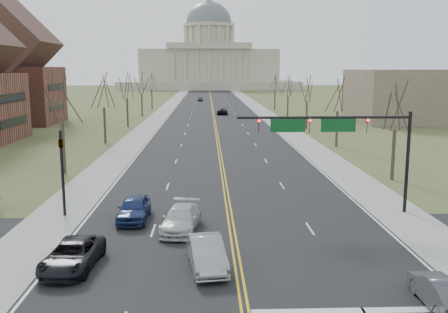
{
  "coord_description": "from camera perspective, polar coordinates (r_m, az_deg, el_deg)",
  "views": [
    {
      "loc": [
        -1.58,
        -20.39,
        10.07
      ],
      "look_at": [
        -0.16,
        19.88,
        3.0
      ],
      "focal_mm": 40.0,
      "sensor_mm": 36.0,
      "label": 1
    }
  ],
  "objects": [
    {
      "name": "edge_line_left",
      "position": [
        131.04,
        -5.63,
        5.5
      ],
      "size": [
        0.15,
        380.0,
        0.01
      ],
      "primitive_type": "cube",
      "color": "silver",
      "rests_on": "road"
    },
    {
      "name": "stop_bar",
      "position": [
        22.81,
        15.64,
        -16.59
      ],
      "size": [
        9.5,
        0.5,
        0.01
      ],
      "primitive_type": "cube",
      "color": "silver",
      "rests_on": "road"
    },
    {
      "name": "tree_r_1",
      "position": [
        66.71,
        12.91,
        6.68
      ],
      "size": [
        3.74,
        3.74,
        8.5
      ],
      "color": "#3A3022",
      "rests_on": "ground"
    },
    {
      "name": "bldg_right_mass",
      "position": [
        105.1,
        21.44,
        6.5
      ],
      "size": [
        25.0,
        20.0,
        10.0
      ],
      "primitive_type": "cube",
      "color": "brown",
      "rests_on": "ground"
    },
    {
      "name": "edge_line_right",
      "position": [
        131.27,
        2.98,
        5.54
      ],
      "size": [
        0.15,
        380.0,
        0.01
      ],
      "primitive_type": "cube",
      "color": "silver",
      "rests_on": "road"
    },
    {
      "name": "sidewalk_right",
      "position": [
        131.48,
        3.94,
        5.54
      ],
      "size": [
        4.0,
        380.0,
        0.03
      ],
      "primitive_type": "cube",
      "color": "gray",
      "rests_on": "ground"
    },
    {
      "name": "car_sb_inner_second",
      "position": [
        31.8,
        -4.96,
        -7.11
      ],
      "size": [
        2.7,
        5.36,
        1.49
      ],
      "primitive_type": "imported",
      "rotation": [
        0.0,
        0.0,
        -0.12
      ],
      "color": "#B7B7B7",
      "rests_on": "road"
    },
    {
      "name": "tree_r_4",
      "position": [
        125.61,
        5.86,
        8.29
      ],
      "size": [
        3.74,
        3.74,
        8.5
      ],
      "color": "#3A3022",
      "rests_on": "ground"
    },
    {
      "name": "ground",
      "position": [
        22.8,
        2.25,
        -16.27
      ],
      "size": [
        600.0,
        600.0,
        0.0
      ],
      "primitive_type": "plane",
      "color": "#52562B",
      "rests_on": "ground"
    },
    {
      "name": "tree_l_2",
      "position": [
        89.54,
        -11.06,
        7.76
      ],
      "size": [
        3.96,
        3.96,
        9.0
      ],
      "color": "#3A3022",
      "rests_on": "ground"
    },
    {
      "name": "road",
      "position": [
        130.79,
        -1.32,
        5.53
      ],
      "size": [
        20.0,
        380.0,
        0.01
      ],
      "primitive_type": "cube",
      "color": "black",
      "rests_on": "ground"
    },
    {
      "name": "bldg_left_far",
      "position": [
        101.18,
        -23.4,
        8.85
      ],
      "size": [
        17.1,
        14.28,
        23.25
      ],
      "color": "brown",
      "rests_on": "ground"
    },
    {
      "name": "car_nb_outer_lead",
      "position": [
        23.91,
        23.57,
        -13.95
      ],
      "size": [
        1.57,
        4.28,
        1.4
      ],
      "primitive_type": "imported",
      "rotation": [
        0.0,
        0.0,
        3.12
      ],
      "color": "#45484C",
      "rests_on": "road"
    },
    {
      "name": "signal_left",
      "position": [
        35.88,
        -18.03,
        -0.74
      ],
      "size": [
        0.32,
        0.36,
        6.0
      ],
      "color": "black",
      "rests_on": "ground"
    },
    {
      "name": "tree_r_3",
      "position": [
        105.84,
        7.35,
        7.96
      ],
      "size": [
        3.74,
        3.74,
        8.5
      ],
      "color": "#3A3022",
      "rests_on": "ground"
    },
    {
      "name": "car_sb_inner_lead",
      "position": [
        25.97,
        -2.0,
        -10.98
      ],
      "size": [
        2.29,
        4.93,
        1.56
      ],
      "primitive_type": "imported",
      "rotation": [
        0.0,
        0.0,
        0.14
      ],
      "color": "gray",
      "rests_on": "road"
    },
    {
      "name": "tree_l_4",
      "position": [
        129.18,
        -8.29,
        8.46
      ],
      "size": [
        3.96,
        3.96,
        9.0
      ],
      "color": "#3A3022",
      "rests_on": "ground"
    },
    {
      "name": "tree_r_2",
      "position": [
        86.17,
        9.5,
        7.47
      ],
      "size": [
        3.74,
        3.74,
        8.5
      ],
      "color": "#3A3022",
      "rests_on": "ground"
    },
    {
      "name": "car_far_sb",
      "position": [
        160.77,
        -2.78,
        6.62
      ],
      "size": [
        2.07,
        4.54,
        1.51
      ],
      "primitive_type": "imported",
      "rotation": [
        0.0,
        0.0,
        0.07
      ],
      "color": "#4D5155",
      "rests_on": "road"
    },
    {
      "name": "tree_l_1",
      "position": [
        69.86,
        -13.61,
        7.1
      ],
      "size": [
        3.96,
        3.96,
        9.0
      ],
      "color": "#3A3022",
      "rests_on": "ground"
    },
    {
      "name": "tree_l_0",
      "position": [
        50.45,
        -18.13,
        5.9
      ],
      "size": [
        3.96,
        3.96,
        9.0
      ],
      "color": "#3A3022",
      "rests_on": "ground"
    },
    {
      "name": "tree_l_3",
      "position": [
        109.33,
        -9.42,
        8.17
      ],
      "size": [
        3.96,
        3.96,
        9.0
      ],
      "color": "#3A3022",
      "rests_on": "ground"
    },
    {
      "name": "capitol",
      "position": [
        270.34,
        -1.71,
        10.82
      ],
      "size": [
        90.0,
        60.0,
        50.0
      ],
      "color": "#B1AC94",
      "rests_on": "ground"
    },
    {
      "name": "tree_r_0",
      "position": [
        47.69,
        19.06,
        5.18
      ],
      "size": [
        3.74,
        3.74,
        8.5
      ],
      "color": "#3A3022",
      "rests_on": "ground"
    },
    {
      "name": "signal_mast",
      "position": [
        35.33,
        12.81,
        2.7
      ],
      "size": [
        12.12,
        0.44,
        7.2
      ],
      "color": "black",
      "rests_on": "ground"
    },
    {
      "name": "center_line",
      "position": [
        130.79,
        -1.32,
        5.54
      ],
      "size": [
        0.42,
        380.0,
        0.01
      ],
      "primitive_type": "cube",
      "color": "gold",
      "rests_on": "road"
    },
    {
      "name": "car_far_nb",
      "position": [
        112.92,
        -0.2,
        5.2
      ],
      "size": [
        2.48,
        5.18,
        1.42
      ],
      "primitive_type": "imported",
      "rotation": [
        0.0,
        0.0,
        3.12
      ],
      "color": "black",
      "rests_on": "road"
    },
    {
      "name": "car_sb_outer_second",
      "position": [
        34.31,
        -10.24,
        -5.84
      ],
      "size": [
        1.98,
        4.81,
        1.63
      ],
      "primitive_type": "imported",
      "rotation": [
        0.0,
        0.0,
        -0.01
      ],
      "color": "navy",
      "rests_on": "road"
    },
    {
      "name": "cross_road",
      "position": [
        28.29,
        1.34,
        -10.89
      ],
      "size": [
        120.0,
        14.0,
        0.01
      ],
      "primitive_type": "cube",
      "color": "black",
      "rests_on": "ground"
    },
    {
      "name": "car_sb_outer_lead",
      "position": [
        27.04,
        -16.93,
        -10.73
      ],
      "size": [
        2.68,
        5.22,
        1.41
      ],
      "primitive_type": "imported",
      "rotation": [
        0.0,
        0.0,
        -0.07
      ],
      "color": "black",
      "rests_on": "road"
    },
    {
      "name": "sidewalk_left",
      "position": [
        131.19,
        -6.59,
        5.49
      ],
      "size": [
        4.0,
        380.0,
        0.03
      ],
      "primitive_type": "cube",
      "color": "gray",
      "rests_on": "ground"
    }
  ]
}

